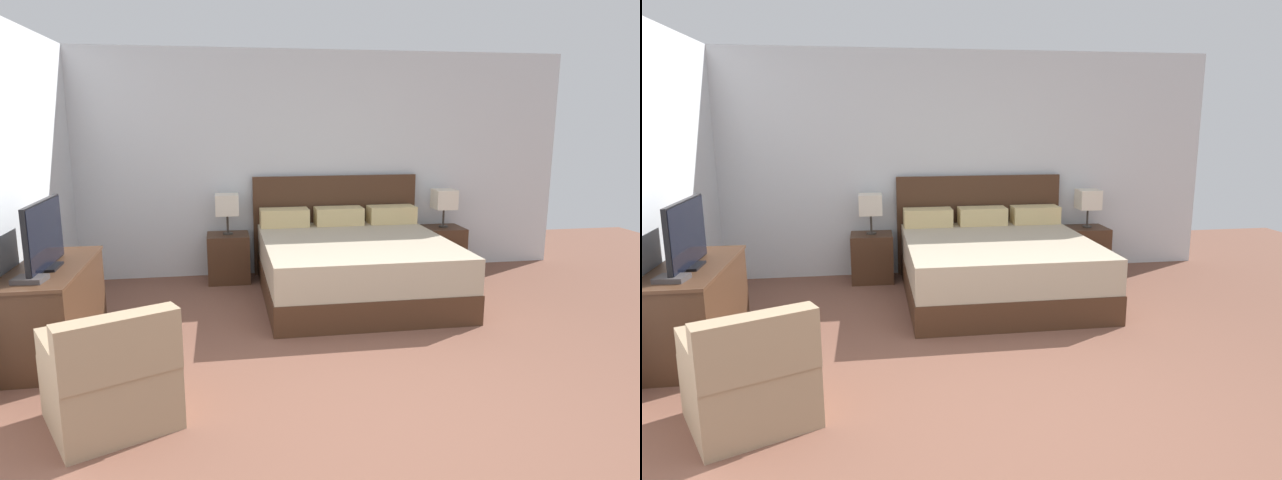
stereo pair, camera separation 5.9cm
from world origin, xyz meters
TOP-DOWN VIEW (x-y plane):
  - ground_plane at (0.00, 0.00)m, footprint 11.44×11.44m
  - wall_back at (0.00, 3.84)m, footprint 6.36×0.06m
  - bed at (0.37, 2.77)m, footprint 1.96×2.10m
  - nightstand_left at (-0.91, 3.53)m, footprint 0.47×0.44m
  - nightstand_right at (1.65, 3.53)m, footprint 0.47×0.44m
  - table_lamp_left at (-0.91, 3.53)m, footprint 0.26×0.26m
  - table_lamp_right at (1.65, 3.53)m, footprint 0.26×0.26m
  - dresser at (-2.30, 1.73)m, footprint 0.52×1.37m
  - tv at (-2.29, 1.66)m, footprint 0.18×0.85m
  - book_red_cover at (-2.31, 1.29)m, footprint 0.23×0.20m
  - armchair_by_window at (-1.65, 0.48)m, footprint 0.91×0.92m

SIDE VIEW (x-z plane):
  - ground_plane at x=0.00m, z-range 0.00..0.00m
  - nightstand_left at x=-0.91m, z-range 0.00..0.54m
  - nightstand_right at x=1.65m, z-range 0.00..0.54m
  - armchair_by_window at x=-1.65m, z-range -0.10..0.66m
  - bed at x=0.37m, z-range -0.25..0.91m
  - dresser at x=-2.30m, z-range 0.01..0.71m
  - book_red_cover at x=-2.31m, z-range 0.70..0.74m
  - table_lamp_left at x=-0.91m, z-range 0.65..1.10m
  - table_lamp_right at x=1.65m, z-range 0.65..1.10m
  - tv at x=-2.29m, z-range 0.69..1.21m
  - wall_back at x=0.00m, z-range 0.00..2.59m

